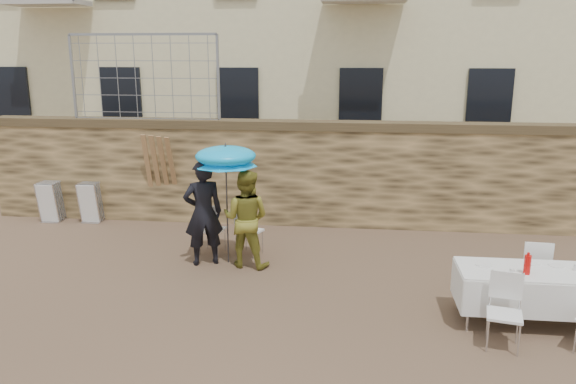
# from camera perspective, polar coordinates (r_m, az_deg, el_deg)

# --- Properties ---
(ground) EXTENTS (80.00, 80.00, 0.00)m
(ground) POSITION_cam_1_polar(r_m,az_deg,el_deg) (7.76, -4.98, -14.00)
(ground) COLOR brown
(ground) RESTS_ON ground
(stone_wall) EXTENTS (13.00, 0.50, 2.20)m
(stone_wall) POSITION_cam_1_polar(r_m,az_deg,el_deg) (12.06, -0.34, 1.88)
(stone_wall) COLOR olive
(stone_wall) RESTS_ON ground
(chain_link_fence) EXTENTS (3.20, 0.06, 1.80)m
(chain_link_fence) POSITION_cam_1_polar(r_m,az_deg,el_deg) (12.53, -14.37, 11.14)
(chain_link_fence) COLOR gray
(chain_link_fence) RESTS_ON stone_wall
(man_suit) EXTENTS (0.80, 0.68, 1.86)m
(man_suit) POSITION_cam_1_polar(r_m,az_deg,el_deg) (9.84, -8.60, -2.12)
(man_suit) COLOR black
(man_suit) RESTS_ON ground
(woman_dress) EXTENTS (0.92, 0.77, 1.71)m
(woman_dress) POSITION_cam_1_polar(r_m,az_deg,el_deg) (9.69, -4.30, -2.70)
(woman_dress) COLOR gold
(woman_dress) RESTS_ON ground
(umbrella) EXTENTS (1.08, 1.08, 1.97)m
(umbrella) POSITION_cam_1_polar(r_m,az_deg,el_deg) (9.62, -6.34, 3.28)
(umbrella) COLOR #3F3F44
(umbrella) RESTS_ON ground
(couple_chair_left) EXTENTS (0.56, 0.56, 0.96)m
(couple_chair_left) POSITION_cam_1_polar(r_m,az_deg,el_deg) (10.48, -7.73, -3.65)
(couple_chair_left) COLOR white
(couple_chair_left) RESTS_ON ground
(couple_chair_right) EXTENTS (0.62, 0.62, 0.96)m
(couple_chair_right) POSITION_cam_1_polar(r_m,az_deg,el_deg) (10.33, -3.95, -3.82)
(couple_chair_right) COLOR white
(couple_chair_right) RESTS_ON ground
(banquet_table) EXTENTS (2.10, 0.85, 0.78)m
(banquet_table) POSITION_cam_1_polar(r_m,az_deg,el_deg) (8.38, 24.07, -7.56)
(banquet_table) COLOR white
(banquet_table) RESTS_ON ground
(soda_bottle) EXTENTS (0.09, 0.09, 0.26)m
(soda_bottle) POSITION_cam_1_polar(r_m,az_deg,el_deg) (8.13, 23.14, -6.81)
(soda_bottle) COLOR red
(soda_bottle) RESTS_ON banquet_table
(table_chair_front_left) EXTENTS (0.57, 0.57, 0.96)m
(table_chair_front_left) POSITION_cam_1_polar(r_m,az_deg,el_deg) (7.65, 21.15, -11.38)
(table_chair_front_left) COLOR white
(table_chair_front_left) RESTS_ON ground
(table_chair_back) EXTENTS (0.51, 0.51, 0.96)m
(table_chair_back) POSITION_cam_1_polar(r_m,az_deg,el_deg) (9.24, 23.67, -7.20)
(table_chair_back) COLOR white
(table_chair_back) RESTS_ON ground
(chair_stack_left) EXTENTS (0.46, 0.47, 0.92)m
(chair_stack_left) POSITION_cam_1_polar(r_m,az_deg,el_deg) (13.48, -22.64, -0.71)
(chair_stack_left) COLOR white
(chair_stack_left) RESTS_ON ground
(chair_stack_right) EXTENTS (0.46, 0.40, 0.92)m
(chair_stack_right) POSITION_cam_1_polar(r_m,az_deg,el_deg) (13.07, -19.19, -0.85)
(chair_stack_right) COLOR white
(chair_stack_right) RESTS_ON ground
(wood_planks) EXTENTS (0.70, 0.20, 2.00)m
(wood_planks) POSITION_cam_1_polar(r_m,az_deg,el_deg) (12.39, -12.57, 1.40)
(wood_planks) COLOR #A37749
(wood_planks) RESTS_ON ground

